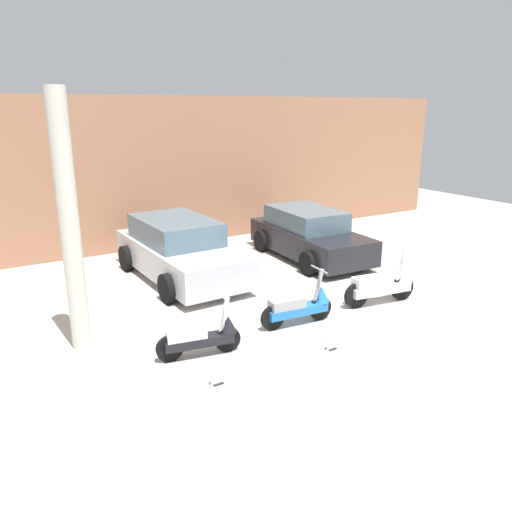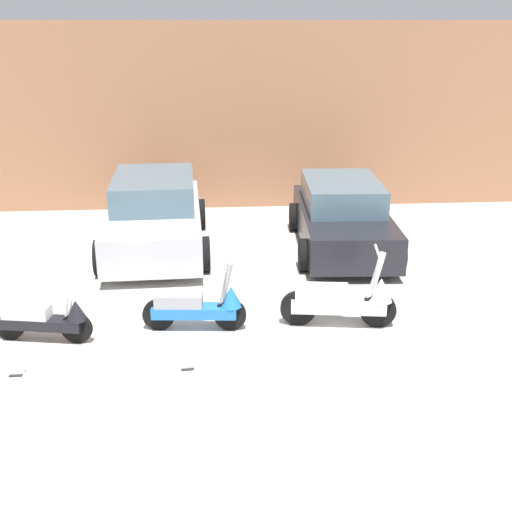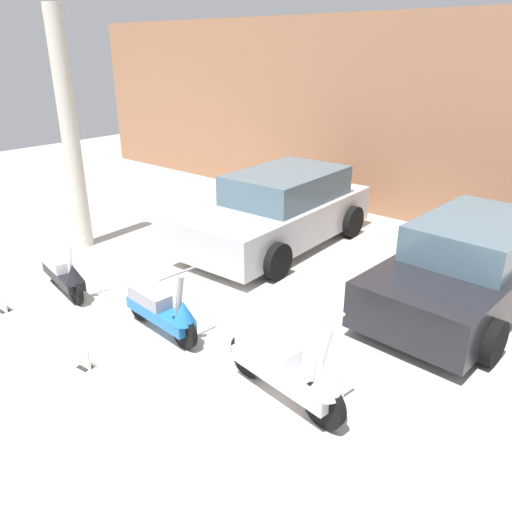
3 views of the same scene
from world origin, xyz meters
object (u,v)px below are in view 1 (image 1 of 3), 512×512
at_px(scooter_front_right, 300,305).
at_px(car_rear_left, 180,250).
at_px(support_column_side, 70,226).
at_px(placard_near_left_scooter, 217,376).
at_px(car_rear_center, 309,235).
at_px(scooter_front_left, 203,336).
at_px(placard_near_right_scooter, 332,343).
at_px(scooter_front_center, 383,284).

relative_size(scooter_front_right, car_rear_left, 0.36).
bearing_deg(car_rear_left, support_column_side, -50.52).
relative_size(car_rear_left, placard_near_left_scooter, 15.49).
distance_m(car_rear_left, car_rear_center, 3.49).
distance_m(scooter_front_right, support_column_side, 4.10).
xyz_separation_m(scooter_front_right, support_column_side, (-3.58, 1.09, 1.68)).
bearing_deg(support_column_side, placard_near_left_scooter, -57.45).
bearing_deg(scooter_front_left, support_column_side, 150.74).
relative_size(placard_near_right_scooter, support_column_side, 0.06).
height_order(scooter_front_right, car_rear_center, car_rear_center).
height_order(scooter_front_left, placard_near_left_scooter, scooter_front_left).
distance_m(car_rear_center, support_column_side, 6.74).
bearing_deg(placard_near_left_scooter, scooter_front_right, 25.93).
height_order(scooter_front_left, scooter_front_right, scooter_front_right).
distance_m(car_rear_center, placard_near_left_scooter, 6.53).
height_order(placard_near_left_scooter, support_column_side, support_column_side).
relative_size(scooter_front_left, placard_near_right_scooter, 5.17).
xyz_separation_m(scooter_front_left, scooter_front_right, (2.01, 0.20, 0.02)).
bearing_deg(support_column_side, scooter_front_right, -17.01).
bearing_deg(scooter_front_right, placard_near_left_scooter, -149.42).
xyz_separation_m(car_rear_left, placard_near_right_scooter, (0.71, -4.58, -0.53)).
relative_size(scooter_front_center, car_rear_center, 0.43).
xyz_separation_m(car_rear_center, placard_near_left_scooter, (-4.83, -4.36, -0.49)).
relative_size(car_rear_center, placard_near_left_scooter, 14.52).
relative_size(car_rear_left, placard_near_right_scooter, 15.49).
bearing_deg(scooter_front_right, placard_near_right_scooter, -92.54).
height_order(scooter_front_center, car_rear_left, car_rear_left).
bearing_deg(car_rear_left, scooter_front_right, 11.52).
xyz_separation_m(scooter_front_left, car_rear_left, (1.16, 3.71, 0.31)).
height_order(placard_near_right_scooter, support_column_side, support_column_side).
xyz_separation_m(scooter_front_center, placard_near_right_scooter, (-2.14, -1.04, -0.28)).
distance_m(scooter_front_right, placard_near_left_scooter, 2.45).
relative_size(placard_near_left_scooter, support_column_side, 0.06).
distance_m(scooter_front_left, scooter_front_center, 4.02).
bearing_deg(car_rear_center, placard_near_right_scooter, -29.42).
distance_m(car_rear_left, support_column_side, 3.90).
bearing_deg(placard_near_left_scooter, support_column_side, 122.55).
xyz_separation_m(scooter_front_right, placard_near_left_scooter, (-2.20, -1.07, -0.24)).
bearing_deg(car_rear_center, scooter_front_left, -50.08).
height_order(car_rear_center, placard_near_right_scooter, car_rear_center).
bearing_deg(car_rear_center, placard_near_left_scooter, -44.93).
distance_m(scooter_front_center, support_column_side, 5.92).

